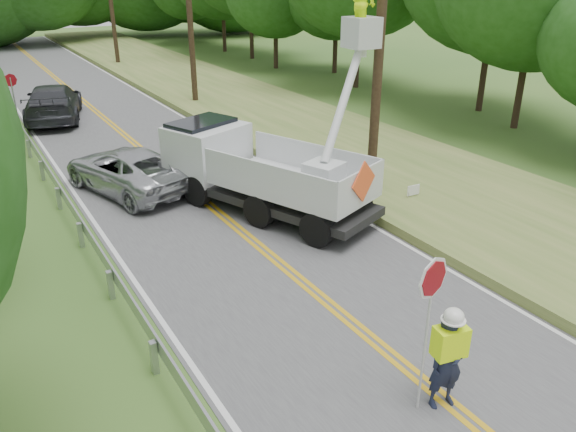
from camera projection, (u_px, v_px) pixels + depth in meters
ground at (474, 425)px, 9.32m from camera, size 140.00×140.00×0.00m
road at (174, 176)px, 20.25m from camera, size 7.20×96.00×0.03m
guardrail at (49, 174)px, 18.85m from camera, size 0.18×48.00×0.77m
utility_poles at (254, 11)px, 22.81m from camera, size 1.60×43.30×10.00m
tall_grass_verge at (334, 143)px, 23.54m from camera, size 7.00×96.00×0.30m
flagger at (448, 355)px, 9.33m from camera, size 1.15×0.55×2.93m
bucket_truck at (251, 157)px, 17.36m from camera, size 5.68×7.29×6.80m
suv_silver at (128, 170)px, 18.70m from camera, size 3.74×5.63×1.43m
suv_darkgrey at (53, 102)px, 27.23m from camera, size 3.79×6.31×1.71m
stop_sign_permanent at (13, 94)px, 24.55m from camera, size 0.56×0.19×2.69m
yard_sign at (413, 191)px, 17.64m from camera, size 0.46×0.06×0.67m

